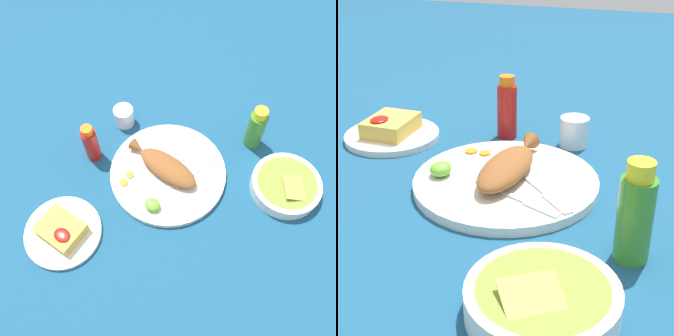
# 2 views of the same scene
# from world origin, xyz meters

# --- Properties ---
(ground_plane) EXTENTS (4.00, 4.00, 0.00)m
(ground_plane) POSITION_xyz_m (0.00, 0.00, 0.00)
(ground_plane) COLOR navy
(main_plate) EXTENTS (0.34, 0.34, 0.02)m
(main_plate) POSITION_xyz_m (0.00, 0.00, 0.01)
(main_plate) COLOR silver
(main_plate) RESTS_ON ground_plane
(fried_fish) EXTENTS (0.24, 0.09, 0.04)m
(fried_fish) POSITION_xyz_m (-0.01, 0.00, 0.04)
(fried_fish) COLOR brown
(fried_fish) RESTS_ON main_plate
(fork_near) EXTENTS (0.14, 0.14, 0.00)m
(fork_near) POSITION_xyz_m (0.04, 0.08, 0.02)
(fork_near) COLOR silver
(fork_near) RESTS_ON main_plate
(fork_far) EXTENTS (0.08, 0.18, 0.00)m
(fork_far) POSITION_xyz_m (0.07, 0.05, 0.02)
(fork_far) COLOR silver
(fork_far) RESTS_ON main_plate
(carrot_slice_near) EXTENTS (0.02, 0.02, 0.00)m
(carrot_slice_near) POSITION_xyz_m (-0.08, -0.07, 0.02)
(carrot_slice_near) COLOR orange
(carrot_slice_near) RESTS_ON main_plate
(carrot_slice_mid) EXTENTS (0.03, 0.03, 0.00)m
(carrot_slice_mid) POSITION_xyz_m (-0.08, -0.10, 0.02)
(carrot_slice_mid) COLOR orange
(carrot_slice_mid) RESTS_ON main_plate
(lime_wedge_main) EXTENTS (0.05, 0.04, 0.03)m
(lime_wedge_main) POSITION_xyz_m (0.03, -0.12, 0.03)
(lime_wedge_main) COLOR #6BB233
(lime_wedge_main) RESTS_ON main_plate
(hot_sauce_bottle_red) EXTENTS (0.04, 0.04, 0.14)m
(hot_sauce_bottle_red) POSITION_xyz_m (-0.22, -0.07, 0.07)
(hot_sauce_bottle_red) COLOR #B21914
(hot_sauce_bottle_red) RESTS_ON ground_plane
(hot_sauce_bottle_green) EXTENTS (0.05, 0.05, 0.16)m
(hot_sauce_bottle_green) POSITION_xyz_m (0.15, 0.24, 0.07)
(hot_sauce_bottle_green) COLOR #3D8428
(hot_sauce_bottle_green) RESTS_ON ground_plane
(salt_cup) EXTENTS (0.06, 0.06, 0.06)m
(salt_cup) POSITION_xyz_m (-0.23, 0.08, 0.03)
(salt_cup) COLOR silver
(salt_cup) RESTS_ON ground_plane
(side_plate_fries) EXTENTS (0.21, 0.21, 0.01)m
(side_plate_fries) POSITION_xyz_m (-0.13, -0.32, 0.01)
(side_plate_fries) COLOR silver
(side_plate_fries) RESTS_ON ground_plane
(fries_pile) EXTENTS (0.12, 0.09, 0.04)m
(fries_pile) POSITION_xyz_m (-0.13, -0.32, 0.03)
(fries_pile) COLOR gold
(fries_pile) RESTS_ON side_plate_fries
(guacamole_bowl) EXTENTS (0.20, 0.20, 0.06)m
(guacamole_bowl) POSITION_xyz_m (0.31, 0.15, 0.02)
(guacamole_bowl) COLOR white
(guacamole_bowl) RESTS_ON ground_plane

